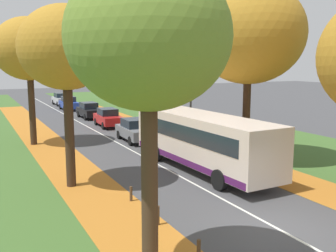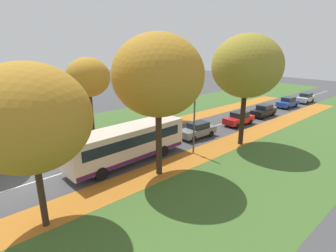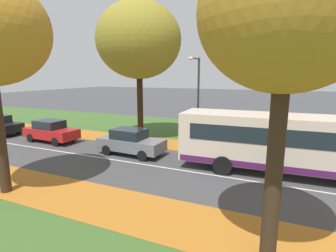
{
  "view_description": "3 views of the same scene",
  "coord_description": "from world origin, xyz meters",
  "px_view_note": "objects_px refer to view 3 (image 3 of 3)",
  "views": [
    {
      "loc": [
        -9.2,
        -9.86,
        5.71
      ],
      "look_at": [
        1.09,
        10.47,
        1.99
      ],
      "focal_mm": 42.0,
      "sensor_mm": 36.0,
      "label": 1
    },
    {
      "loc": [
        18.59,
        -3.41,
        9.13
      ],
      "look_at": [
        1.71,
        11.87,
        2.23
      ],
      "focal_mm": 28.0,
      "sensor_mm": 36.0,
      "label": 2
    },
    {
      "loc": [
        -12.23,
        7.8,
        4.93
      ],
      "look_at": [
        0.52,
        13.43,
        2.2
      ],
      "focal_mm": 28.0,
      "sensor_mm": 36.0,
      "label": 3
    }
  ],
  "objects_px": {
    "car_red_following": "(51,131)",
    "car_grey_lead": "(131,142)",
    "bus": "(286,141)",
    "streetlamp_right": "(197,94)",
    "tree_right_mid": "(139,40)",
    "tree_left_near": "(287,15)",
    "tree_right_near": "(284,33)"
  },
  "relations": [
    {
      "from": "car_red_following",
      "to": "car_grey_lead",
      "type": "bearing_deg",
      "value": -92.72
    },
    {
      "from": "bus",
      "to": "streetlamp_right",
      "type": "bearing_deg",
      "value": 68.82
    },
    {
      "from": "tree_right_mid",
      "to": "bus",
      "type": "relative_size",
      "value": 0.98
    },
    {
      "from": "tree_right_mid",
      "to": "car_grey_lead",
      "type": "height_order",
      "value": "tree_right_mid"
    },
    {
      "from": "tree_left_near",
      "to": "car_grey_lead",
      "type": "height_order",
      "value": "tree_left_near"
    },
    {
      "from": "streetlamp_right",
      "to": "tree_right_mid",
      "type": "bearing_deg",
      "value": 70.58
    },
    {
      "from": "bus",
      "to": "tree_left_near",
      "type": "bearing_deg",
      "value": 176.96
    },
    {
      "from": "tree_right_mid",
      "to": "streetlamp_right",
      "type": "height_order",
      "value": "tree_right_mid"
    },
    {
      "from": "tree_right_near",
      "to": "streetlamp_right",
      "type": "height_order",
      "value": "tree_right_near"
    },
    {
      "from": "tree_right_near",
      "to": "streetlamp_right",
      "type": "xyz_separation_m",
      "value": [
        -1.25,
        4.78,
        -3.53
      ]
    },
    {
      "from": "tree_right_mid",
      "to": "car_red_following",
      "type": "xyz_separation_m",
      "value": [
        -3.81,
        5.49,
        -6.63
      ]
    },
    {
      "from": "tree_right_near",
      "to": "tree_left_near",
      "type": "bearing_deg",
      "value": -178.97
    },
    {
      "from": "tree_right_near",
      "to": "tree_right_mid",
      "type": "xyz_separation_m",
      "value": [
        0.57,
        9.95,
        0.18
      ]
    },
    {
      "from": "streetlamp_right",
      "to": "bus",
      "type": "bearing_deg",
      "value": -111.18
    },
    {
      "from": "streetlamp_right",
      "to": "car_red_following",
      "type": "relative_size",
      "value": 1.41
    },
    {
      "from": "car_grey_lead",
      "to": "tree_right_mid",
      "type": "bearing_deg",
      "value": 21.84
    },
    {
      "from": "car_grey_lead",
      "to": "tree_left_near",
      "type": "bearing_deg",
      "value": -127.95
    },
    {
      "from": "tree_left_near",
      "to": "tree_right_mid",
      "type": "height_order",
      "value": "tree_right_mid"
    },
    {
      "from": "streetlamp_right",
      "to": "car_grey_lead",
      "type": "height_order",
      "value": "streetlamp_right"
    },
    {
      "from": "tree_right_mid",
      "to": "bus",
      "type": "height_order",
      "value": "tree_right_mid"
    },
    {
      "from": "tree_left_near",
      "to": "car_grey_lead",
      "type": "distance_m",
      "value": 12.06
    },
    {
      "from": "bus",
      "to": "car_grey_lead",
      "type": "distance_m",
      "value": 8.88
    },
    {
      "from": "tree_left_near",
      "to": "tree_right_mid",
      "type": "relative_size",
      "value": 0.8
    },
    {
      "from": "car_grey_lead",
      "to": "streetlamp_right",
      "type": "bearing_deg",
      "value": -56.42
    },
    {
      "from": "tree_right_near",
      "to": "bus",
      "type": "relative_size",
      "value": 0.96
    },
    {
      "from": "streetlamp_right",
      "to": "tree_right_near",
      "type": "bearing_deg",
      "value": -75.35
    },
    {
      "from": "streetlamp_right",
      "to": "car_grey_lead",
      "type": "xyz_separation_m",
      "value": [
        -2.33,
        3.51,
        -2.92
      ]
    },
    {
      "from": "tree_right_mid",
      "to": "car_grey_lead",
      "type": "xyz_separation_m",
      "value": [
        -4.15,
        -1.66,
        -6.63
      ]
    },
    {
      "from": "tree_left_near",
      "to": "car_grey_lead",
      "type": "xyz_separation_m",
      "value": [
        6.61,
        8.47,
        -5.48
      ]
    },
    {
      "from": "streetlamp_right",
      "to": "car_grey_lead",
      "type": "relative_size",
      "value": 1.41
    },
    {
      "from": "bus",
      "to": "car_grey_lead",
      "type": "relative_size",
      "value": 2.46
    },
    {
      "from": "tree_left_near",
      "to": "streetlamp_right",
      "type": "distance_m",
      "value": 10.53
    }
  ]
}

